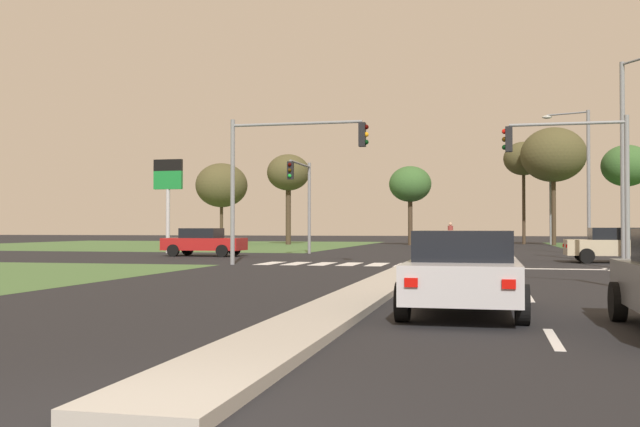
# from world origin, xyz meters

# --- Properties ---
(ground_plane) EXTENTS (200.00, 200.00, 0.00)m
(ground_plane) POSITION_xyz_m (0.00, 30.00, 0.00)
(ground_plane) COLOR black
(grass_verge_far_left) EXTENTS (35.00, 35.00, 0.01)m
(grass_verge_far_left) POSITION_xyz_m (-25.50, 54.50, 0.00)
(grass_verge_far_left) COLOR #476B38
(grass_verge_far_left) RESTS_ON ground
(median_island_near) EXTENTS (1.20, 22.00, 0.14)m
(median_island_near) POSITION_xyz_m (0.00, 11.00, 0.07)
(median_island_near) COLOR #ADA89E
(median_island_near) RESTS_ON ground
(median_island_far) EXTENTS (1.20, 36.00, 0.14)m
(median_island_far) POSITION_xyz_m (0.00, 55.00, 0.07)
(median_island_far) COLOR gray
(median_island_far) RESTS_ON ground
(lane_dash_near) EXTENTS (0.14, 2.00, 0.01)m
(lane_dash_near) POSITION_xyz_m (3.50, 5.44, 0.01)
(lane_dash_near) COLOR silver
(lane_dash_near) RESTS_ON ground
(lane_dash_second) EXTENTS (0.14, 2.00, 0.01)m
(lane_dash_second) POSITION_xyz_m (3.50, 11.44, 0.01)
(lane_dash_second) COLOR silver
(lane_dash_second) RESTS_ON ground
(lane_dash_third) EXTENTS (0.14, 2.00, 0.01)m
(lane_dash_third) POSITION_xyz_m (3.50, 17.44, 0.01)
(lane_dash_third) COLOR silver
(lane_dash_third) RESTS_ON ground
(stop_bar_near) EXTENTS (6.40, 0.50, 0.01)m
(stop_bar_near) POSITION_xyz_m (3.80, 23.00, 0.01)
(stop_bar_near) COLOR silver
(stop_bar_near) RESTS_ON ground
(crosswalk_bar_near) EXTENTS (0.70, 2.80, 0.01)m
(crosswalk_bar_near) POSITION_xyz_m (-6.40, 24.80, 0.01)
(crosswalk_bar_near) COLOR silver
(crosswalk_bar_near) RESTS_ON ground
(crosswalk_bar_second) EXTENTS (0.70, 2.80, 0.01)m
(crosswalk_bar_second) POSITION_xyz_m (-5.25, 24.80, 0.01)
(crosswalk_bar_second) COLOR silver
(crosswalk_bar_second) RESTS_ON ground
(crosswalk_bar_third) EXTENTS (0.70, 2.80, 0.01)m
(crosswalk_bar_third) POSITION_xyz_m (-4.10, 24.80, 0.01)
(crosswalk_bar_third) COLOR silver
(crosswalk_bar_third) RESTS_ON ground
(crosswalk_bar_fourth) EXTENTS (0.70, 2.80, 0.01)m
(crosswalk_bar_fourth) POSITION_xyz_m (-2.95, 24.80, 0.01)
(crosswalk_bar_fourth) COLOR silver
(crosswalk_bar_fourth) RESTS_ON ground
(crosswalk_bar_fifth) EXTENTS (0.70, 2.80, 0.01)m
(crosswalk_bar_fifth) POSITION_xyz_m (-1.80, 24.80, 0.01)
(crosswalk_bar_fifth) COLOR silver
(crosswalk_bar_fifth) RESTS_ON ground
(crosswalk_bar_sixth) EXTENTS (0.70, 2.80, 0.01)m
(crosswalk_bar_sixth) POSITION_xyz_m (-0.65, 24.80, 0.01)
(crosswalk_bar_sixth) COLOR silver
(crosswalk_bar_sixth) RESTS_ON ground
(car_red_second) EXTENTS (4.30, 2.10, 1.49)m
(car_red_second) POSITION_xyz_m (-12.18, 31.57, 0.76)
(car_red_second) COLOR #A31919
(car_red_second) RESTS_ON ground
(car_beige_third) EXTENTS (4.40, 2.01, 1.52)m
(car_beige_third) POSITION_xyz_m (8.09, 28.61, 0.78)
(car_beige_third) COLOR #BCAD8E
(car_beige_third) RESTS_ON ground
(car_silver_fourth) EXTENTS (2.09, 4.55, 1.47)m
(car_silver_fourth) POSITION_xyz_m (2.22, 8.25, 0.76)
(car_silver_fourth) COLOR #B7B7BC
(car_silver_fourth) RESTS_ON ground
(traffic_signal_near_left) EXTENTS (5.76, 0.32, 5.98)m
(traffic_signal_near_left) POSITION_xyz_m (-5.54, 23.40, 4.17)
(traffic_signal_near_left) COLOR gray
(traffic_signal_near_left) RESTS_ON ground
(traffic_signal_far_left) EXTENTS (0.32, 4.55, 5.35)m
(traffic_signal_far_left) POSITION_xyz_m (-7.60, 34.93, 3.69)
(traffic_signal_far_left) COLOR gray
(traffic_signal_far_left) RESTS_ON ground
(traffic_signal_near_right) EXTENTS (4.52, 0.32, 5.64)m
(traffic_signal_near_right) POSITION_xyz_m (5.98, 23.40, 3.88)
(traffic_signal_near_right) COLOR gray
(traffic_signal_near_right) RESTS_ON ground
(street_lamp_second) EXTENTS (1.27, 1.65, 8.47)m
(street_lamp_second) POSITION_xyz_m (8.24, 27.34, 4.74)
(street_lamp_second) COLOR gray
(street_lamp_second) RESTS_ON ground
(street_lamp_third) EXTENTS (2.53, 1.06, 8.12)m
(street_lamp_third) POSITION_xyz_m (7.91, 38.15, 4.62)
(street_lamp_third) COLOR gray
(street_lamp_third) RESTS_ON ground
(street_lamp_fourth) EXTENTS (1.88, 1.21, 9.97)m
(street_lamp_fourth) POSITION_xyz_m (8.29, 63.52, 5.51)
(street_lamp_fourth) COLOR gray
(street_lamp_fourth) RESTS_ON ground
(pedestrian_at_median) EXTENTS (0.34, 0.34, 1.72)m
(pedestrian_at_median) POSITION_xyz_m (0.27, 43.13, 1.18)
(pedestrian_at_median) COLOR #335184
(pedestrian_at_median) RESTS_ON median_island_far
(fuel_price_totem) EXTENTS (1.80, 0.24, 5.63)m
(fuel_price_totem) POSITION_xyz_m (-16.13, 35.65, 4.11)
(fuel_price_totem) COLOR silver
(fuel_price_totem) RESTS_ON ground
(treeline_near) EXTENTS (4.88, 4.88, 7.58)m
(treeline_near) POSITION_xyz_m (-21.76, 59.57, 5.50)
(treeline_near) COLOR #423323
(treeline_near) RESTS_ON ground
(treeline_second) EXTENTS (3.85, 3.85, 8.15)m
(treeline_second) POSITION_xyz_m (-14.89, 58.27, 6.42)
(treeline_second) COLOR #423323
(treeline_second) RESTS_ON ground
(treeline_third) EXTENTS (3.66, 3.66, 6.87)m
(treeline_third) POSITION_xyz_m (-3.92, 58.34, 5.27)
(treeline_third) COLOR #423323
(treeline_third) RESTS_ON ground
(treeline_fourth) EXTENTS (3.61, 3.61, 9.39)m
(treeline_fourth) POSITION_xyz_m (5.86, 63.98, 7.78)
(treeline_fourth) COLOR #423323
(treeline_fourth) RESTS_ON ground
(treeline_fifth) EXTENTS (5.55, 5.55, 10.19)m
(treeline_fifth) POSITION_xyz_m (8.19, 60.75, 7.80)
(treeline_fifth) COLOR #423323
(treeline_fifth) RESTS_ON ground
(treeline_sixth) EXTENTS (4.29, 4.29, 8.77)m
(treeline_sixth) POSITION_xyz_m (14.49, 62.98, 6.91)
(treeline_sixth) COLOR #423323
(treeline_sixth) RESTS_ON ground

